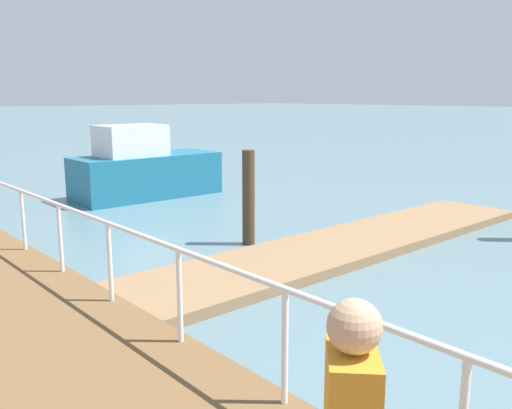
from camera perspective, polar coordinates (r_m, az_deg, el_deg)
ground_plane at (r=17.52m, az=-19.94°, el=0.58°), size 300.00×300.00×0.00m
floating_dock at (r=11.12m, az=8.98°, el=-4.30°), size 11.14×2.00×0.18m
boardwalk_railing at (r=6.60m, az=-11.97°, el=-4.92°), size 0.06×30.93×1.08m
dock_piling_1 at (r=11.24m, az=-0.79°, el=0.70°), size 0.26×0.26×1.97m
moored_boat_2 at (r=16.93m, az=-11.60°, el=3.62°), size 4.44×1.76×2.20m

